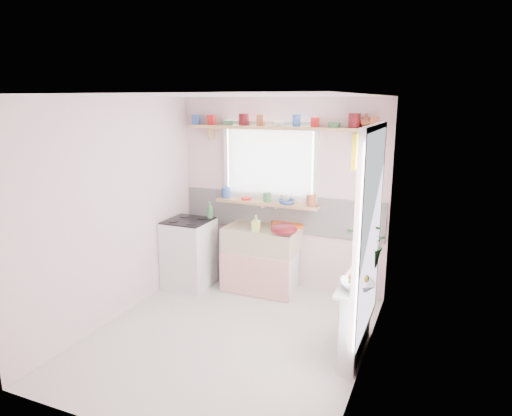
% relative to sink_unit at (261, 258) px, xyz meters
% --- Properties ---
extents(room, '(3.20, 3.20, 3.20)m').
position_rel_sink_unit_xyz_m(room, '(0.81, -0.43, 0.94)').
color(room, silver).
rests_on(room, ground).
extents(sink_unit, '(0.95, 0.65, 1.11)m').
position_rel_sink_unit_xyz_m(sink_unit, '(0.00, 0.00, 0.00)').
color(sink_unit, white).
rests_on(sink_unit, ground).
extents(cooker, '(0.58, 0.58, 0.93)m').
position_rel_sink_unit_xyz_m(cooker, '(-0.95, -0.24, 0.03)').
color(cooker, white).
rests_on(cooker, ground).
extents(radiator_ledge, '(0.22, 0.95, 0.78)m').
position_rel_sink_unit_xyz_m(radiator_ledge, '(1.45, -1.09, -0.03)').
color(radiator_ledge, white).
rests_on(radiator_ledge, ground).
extents(windowsill, '(1.40, 0.22, 0.04)m').
position_rel_sink_unit_xyz_m(windowsill, '(-0.00, 0.19, 0.71)').
color(windowsill, tan).
rests_on(windowsill, room).
extents(pine_shelf, '(2.52, 0.24, 0.04)m').
position_rel_sink_unit_xyz_m(pine_shelf, '(0.15, 0.18, 1.69)').
color(pine_shelf, tan).
rests_on(pine_shelf, room).
extents(shelf_crockery, '(2.47, 0.11, 0.12)m').
position_rel_sink_unit_xyz_m(shelf_crockery, '(0.15, 0.18, 1.76)').
color(shelf_crockery, '#3359A5').
rests_on(shelf_crockery, pine_shelf).
extents(sill_crockery, '(1.35, 0.11, 0.12)m').
position_rel_sink_unit_xyz_m(sill_crockery, '(-0.00, 0.19, 0.78)').
color(sill_crockery, '#3359A5').
rests_on(sill_crockery, windowsill).
extents(dish_tray, '(0.48, 0.43, 0.04)m').
position_rel_sink_unit_xyz_m(dish_tray, '(0.28, 0.21, 0.44)').
color(dish_tray, '#F15515').
rests_on(dish_tray, sink_unit).
extents(colander, '(0.36, 0.36, 0.15)m').
position_rel_sink_unit_xyz_m(colander, '(0.37, -0.19, 0.49)').
color(colander, '#5E1017').
rests_on(colander, sink_unit).
extents(jade_plant, '(0.56, 0.53, 0.50)m').
position_rel_sink_unit_xyz_m(jade_plant, '(1.48, -0.69, 0.59)').
color(jade_plant, '#2C6528').
rests_on(jade_plant, radiator_ledge).
extents(fruit_bowl, '(0.39, 0.39, 0.08)m').
position_rel_sink_unit_xyz_m(fruit_bowl, '(1.48, -1.31, 0.38)').
color(fruit_bowl, white).
rests_on(fruit_bowl, radiator_ledge).
extents(herb_pot, '(0.11, 0.09, 0.20)m').
position_rel_sink_unit_xyz_m(herb_pot, '(1.48, -1.49, 0.44)').
color(herb_pot, '#335E25').
rests_on(herb_pot, radiator_ledge).
extents(soap_bottle_sink, '(0.11, 0.11, 0.21)m').
position_rel_sink_unit_xyz_m(soap_bottle_sink, '(0.00, -0.19, 0.52)').
color(soap_bottle_sink, '#D9ED69').
rests_on(soap_bottle_sink, sink_unit).
extents(sill_cup, '(0.17, 0.17, 0.11)m').
position_rel_sink_unit_xyz_m(sill_cup, '(0.23, 0.25, 0.78)').
color(sill_cup, beige).
rests_on(sill_cup, windowsill).
extents(sill_bowl, '(0.23, 0.23, 0.06)m').
position_rel_sink_unit_xyz_m(sill_bowl, '(0.29, 0.13, 0.76)').
color(sill_bowl, '#385BB7').
rests_on(sill_bowl, windowsill).
extents(shelf_vase, '(0.20, 0.20, 0.17)m').
position_rel_sink_unit_xyz_m(shelf_vase, '(1.23, 0.24, 1.79)').
color(shelf_vase, '#A45032').
rests_on(shelf_vase, pine_shelf).
extents(cooker_bottle, '(0.10, 0.11, 0.23)m').
position_rel_sink_unit_xyz_m(cooker_bottle, '(-0.73, -0.04, 0.60)').
color(cooker_bottle, '#3C7842').
rests_on(cooker_bottle, cooker).
extents(fruit, '(0.20, 0.14, 0.10)m').
position_rel_sink_unit_xyz_m(fruit, '(1.49, -1.30, 0.44)').
color(fruit, orange).
rests_on(fruit, fruit_bowl).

